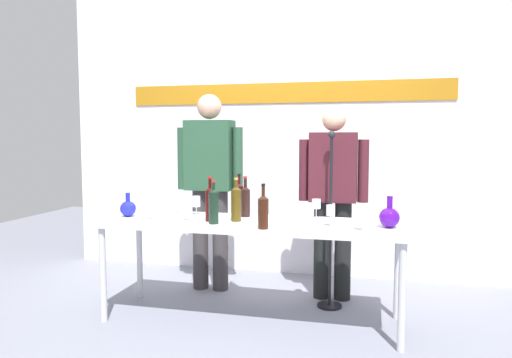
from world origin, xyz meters
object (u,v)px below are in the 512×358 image
wine_glass_left_1 (174,201)px  wine_glass_left_4 (148,206)px  wine_bottle_1 (214,205)px  presenter_left (210,178)px  microphone_stand (330,250)px  wine_bottle_2 (239,198)px  wine_bottle_3 (245,200)px  wine_glass_left_2 (148,212)px  wine_glass_left_5 (196,202)px  wine_glass_left_3 (185,208)px  wine_bottle_5 (263,211)px  presenter_right (333,191)px  display_table (251,229)px  wine_glass_right_0 (363,215)px  decanter_blue_right (389,217)px  decanter_blue_left (128,208)px  wine_glass_left_0 (149,204)px  wine_glass_right_1 (331,211)px  wine_bottle_4 (236,202)px  wine_glass_right_2 (316,204)px  wine_bottle_0 (210,203)px

wine_glass_left_1 → wine_glass_left_4: bearing=-103.2°
wine_bottle_1 → wine_glass_left_4: (-0.54, 0.04, -0.03)m
presenter_left → microphone_stand: bearing=-11.3°
wine_bottle_2 → wine_bottle_3: size_ratio=1.04×
wine_glass_left_2 → wine_glass_left_5: bearing=66.5°
wine_glass_left_3 → wine_glass_left_4: (-0.29, -0.03, 0.00)m
wine_bottle_5 → wine_glass_left_3: wine_bottle_5 is taller
presenter_right → wine_bottle_2: presenter_right is taller
presenter_right → wine_glass_left_5: presenter_right is taller
display_table → wine_bottle_2: size_ratio=6.80×
wine_glass_left_1 → wine_glass_right_0: (1.51, -0.38, 0.00)m
decanter_blue_right → microphone_stand: 0.73m
display_table → decanter_blue_left: bearing=-178.6°
wine_glass_left_3 → wine_glass_left_5: 0.29m
wine_glass_left_0 → decanter_blue_right: bearing=-2.5°
display_table → wine_bottle_3: 0.29m
display_table → wine_glass_right_1: 0.62m
wine_bottle_1 → wine_glass_left_0: 0.65m
wine_bottle_5 → wine_glass_left_5: wine_bottle_5 is taller
wine_bottle_4 → wine_bottle_2: bearing=101.5°
wine_glass_right_0 → wine_bottle_1: bearing=178.8°
wine_glass_left_1 → wine_glass_right_0: size_ratio=0.98×
decanter_blue_right → wine_glass_left_4: size_ratio=1.52×
wine_bottle_5 → wine_glass_left_2: wine_bottle_5 is taller
wine_bottle_3 → microphone_stand: (0.65, 0.24, -0.42)m
decanter_blue_right → wine_glass_right_1: decanter_blue_right is taller
wine_bottle_1 → wine_glass_left_1: size_ratio=2.19×
wine_glass_left_5 → wine_glass_right_0: size_ratio=1.04×
wine_bottle_4 → wine_glass_right_2: bearing=28.1°
wine_bottle_0 → wine_glass_left_2: (-0.41, -0.21, -0.05)m
decanter_blue_right → wine_glass_left_0: (-1.84, 0.08, 0.02)m
display_table → wine_glass_left_0: 0.87m
display_table → decanter_blue_right: bearing=-1.4°
wine_bottle_2 → microphone_stand: size_ratio=0.23×
wine_glass_left_4 → wine_glass_right_2: size_ratio=0.99×
wine_glass_left_0 → wine_glass_right_1: wine_glass_right_1 is taller
wine_bottle_0 → wine_glass_left_2: wine_bottle_0 is taller
presenter_right → wine_glass_left_4: size_ratio=11.26×
presenter_right → wine_glass_right_2: 0.39m
display_table → wine_bottle_3: wine_bottle_3 is taller
decanter_blue_right → wine_glass_right_1: bearing=-173.1°
wine_bottle_4 → wine_glass_right_0: (0.93, -0.17, -0.03)m
wine_glass_right_0 → wine_glass_right_1: bearing=152.6°
wine_glass_right_2 → decanter_blue_right: bearing=-29.5°
wine_glass_left_1 → wine_glass_left_5: wine_glass_left_5 is taller
display_table → wine_glass_right_0: wine_glass_right_0 is taller
wine_glass_left_2 → wine_bottle_1: bearing=12.7°
decanter_blue_left → wine_glass_left_4: decanter_blue_left is taller
wine_bottle_2 → wine_glass_left_4: (-0.60, -0.40, -0.03)m
wine_bottle_0 → wine_bottle_4: bearing=13.3°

